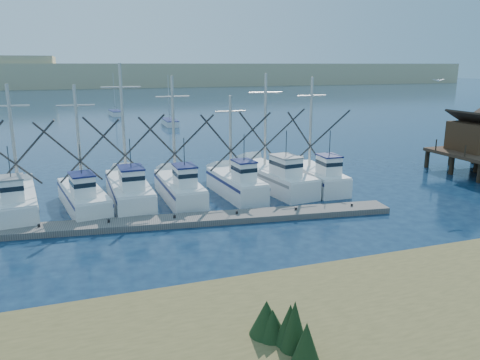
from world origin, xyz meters
The scene contains 7 objects.
ground centered at (0.00, 0.00, 0.00)m, with size 500.00×500.00×0.00m, color #0C1C35.
floating_dock centered at (-7.96, 6.72, 0.19)m, with size 28.65×1.91×0.38m, color slate.
dune_ridge centered at (0.00, 210.00, 5.00)m, with size 360.00×60.00×10.00m, color tan.
trawler_fleet centered at (-7.96, 11.81, 0.97)m, with size 28.15×9.90×9.85m.
sailboat_near centered at (1.23, 55.02, 0.49)m, with size 1.99×6.33×8.10m.
sailboat_far centered at (-5.86, 73.38, 0.50)m, with size 2.35×5.35×8.10m.
flying_gull centered at (13.03, 8.36, 8.59)m, with size 1.04×0.19×0.19m.
Camera 1 is at (-13.35, -20.97, 9.78)m, focal length 35.00 mm.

